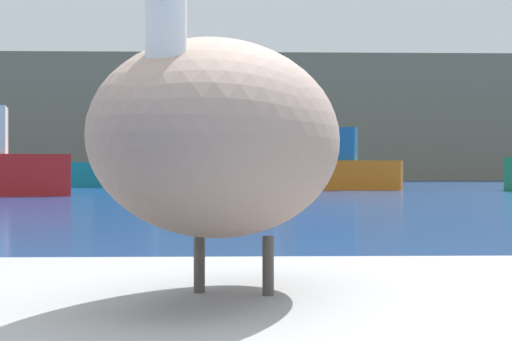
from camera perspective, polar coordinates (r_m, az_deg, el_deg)
name	(u,v)px	position (r m, az deg, el deg)	size (l,w,h in m)	color
hillside_backdrop	(224,120)	(68.50, -1.98, 3.11)	(140.00, 11.05, 8.75)	#7F755B
pelican	(225,135)	(2.35, -1.93, 2.19)	(0.89, 1.43, 0.96)	gray
fishing_boat_teal	(120,167)	(43.54, -8.37, 0.22)	(6.16, 3.40, 5.36)	teal
fishing_boat_orange	(324,167)	(37.56, 4.20, 0.22)	(6.58, 3.20, 4.65)	orange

